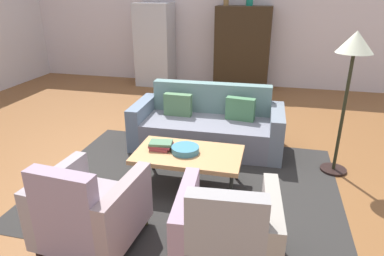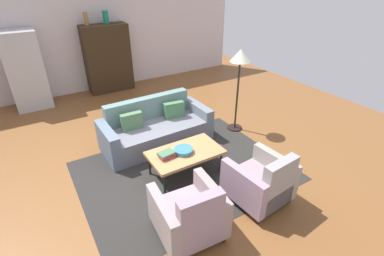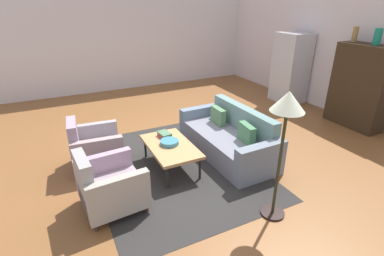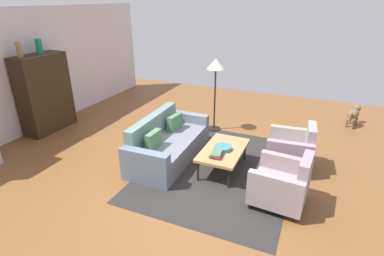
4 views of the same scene
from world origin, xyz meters
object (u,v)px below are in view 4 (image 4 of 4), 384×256
at_px(fruit_bowl, 223,148).
at_px(dog, 354,114).
at_px(coffee_table, 223,151).
at_px(book_stack, 216,154).
at_px(armchair_right, 293,151).
at_px(vase_round, 39,46).
at_px(couch, 166,144).
at_px(cabinet, 45,93).
at_px(vase_tall, 19,50).
at_px(armchair_left, 284,185).
at_px(floor_lamp, 216,71).

relative_size(fruit_bowl, dog, 0.45).
distance_m(coffee_table, book_stack, 0.34).
relative_size(coffee_table, book_stack, 4.37).
distance_m(armchair_right, vase_round, 5.84).
xyz_separation_m(fruit_bowl, vase_round, (0.26, 4.43, 1.50)).
relative_size(couch, coffee_table, 1.77).
bearing_deg(armchair_right, coffee_table, 112.69).
distance_m(cabinet, vase_tall, 1.13).
distance_m(coffee_table, fruit_bowl, 0.08).
bearing_deg(vase_round, vase_tall, 180.00).
distance_m(vase_tall, vase_round, 0.50).
bearing_deg(fruit_bowl, armchair_right, -61.27).
bearing_deg(book_stack, cabinet, 84.07).
distance_m(armchair_left, floor_lamp, 3.21).
relative_size(coffee_table, dog, 1.75).
height_order(armchair_left, armchair_right, same).
xyz_separation_m(coffee_table, fruit_bowl, (-0.03, 0.00, 0.07)).
xyz_separation_m(coffee_table, armchair_right, (0.61, -1.17, -0.05)).
distance_m(armchair_right, dog, 2.93).
bearing_deg(coffee_table, cabinet, 88.32).
bearing_deg(vase_round, book_stack, -97.22).
xyz_separation_m(armchair_left, vase_round, (0.84, 5.60, 1.62)).
xyz_separation_m(couch, cabinet, (0.13, 3.25, 0.61)).
xyz_separation_m(couch, vase_tall, (-0.27, 3.25, 1.67)).
bearing_deg(armchair_left, dog, -12.06).
height_order(couch, book_stack, couch).
relative_size(book_stack, vase_tall, 0.85).
xyz_separation_m(floor_lamp, dog, (1.60, -3.10, -1.13)).
xyz_separation_m(coffee_table, book_stack, (-0.33, 0.02, 0.08)).
xyz_separation_m(armchair_left, cabinet, (0.74, 5.61, 0.56)).
distance_m(book_stack, cabinet, 4.46).
bearing_deg(couch, fruit_bowl, 87.14).
bearing_deg(dog, armchair_left, -178.88).
bearing_deg(armchair_right, book_stack, 123.37).
xyz_separation_m(fruit_bowl, vase_tall, (-0.24, 4.43, 1.49)).
height_order(book_stack, dog, book_stack).
distance_m(coffee_table, armchair_left, 1.31).
bearing_deg(coffee_table, fruit_bowl, 180.00).
height_order(fruit_bowl, cabinet, cabinet).
distance_m(coffee_table, vase_round, 4.71).
height_order(vase_tall, vase_round, vase_round).
relative_size(armchair_right, book_stack, 3.21).
xyz_separation_m(coffee_table, vase_tall, (-0.27, 4.43, 1.57)).
height_order(fruit_bowl, vase_round, vase_round).
bearing_deg(cabinet, armchair_left, -97.48).
xyz_separation_m(armchair_left, book_stack, (0.28, 1.19, 0.13)).
bearing_deg(couch, book_stack, 73.02).
bearing_deg(vase_round, fruit_bowl, -93.41).
relative_size(coffee_table, vase_tall, 3.74).
relative_size(armchair_left, fruit_bowl, 2.83).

